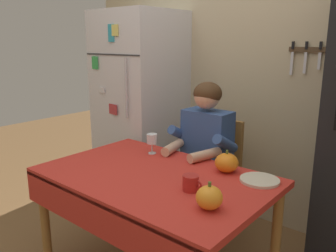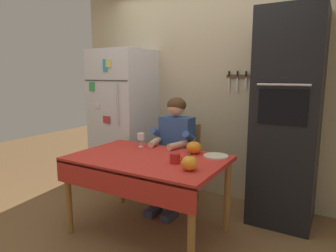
{
  "view_description": "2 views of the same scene",
  "coord_description": "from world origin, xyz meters",
  "px_view_note": "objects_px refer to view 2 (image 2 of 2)",
  "views": [
    {
      "loc": [
        1.34,
        -1.37,
        1.53
      ],
      "look_at": [
        -0.05,
        0.29,
        1.0
      ],
      "focal_mm": 37.01,
      "sensor_mm": 36.0,
      "label": 1
    },
    {
      "loc": [
        1.5,
        -2.1,
        1.48
      ],
      "look_at": [
        0.15,
        0.22,
        1.02
      ],
      "focal_mm": 31.77,
      "sensor_mm": 36.0,
      "label": 2
    }
  ],
  "objects_px": {
    "chair_behind_person": "(182,160)",
    "seated_person": "(174,144)",
    "wall_oven": "(287,119)",
    "pumpkin_large": "(189,163)",
    "dining_table": "(146,166)",
    "pumpkin_medium": "(194,147)",
    "refrigerator": "(124,120)",
    "coffee_mug": "(175,158)",
    "wine_glass": "(141,137)",
    "serving_tray": "(216,156)"
  },
  "relations": [
    {
      "from": "chair_behind_person",
      "to": "pumpkin_large",
      "type": "bearing_deg",
      "value": -59.26
    },
    {
      "from": "chair_behind_person",
      "to": "pumpkin_medium",
      "type": "bearing_deg",
      "value": -51.02
    },
    {
      "from": "pumpkin_medium",
      "to": "coffee_mug",
      "type": "bearing_deg",
      "value": -90.71
    },
    {
      "from": "chair_behind_person",
      "to": "pumpkin_medium",
      "type": "distance_m",
      "value": 0.65
    },
    {
      "from": "pumpkin_large",
      "to": "wine_glass",
      "type": "bearing_deg",
      "value": 150.27
    },
    {
      "from": "wall_oven",
      "to": "dining_table",
      "type": "height_order",
      "value": "wall_oven"
    },
    {
      "from": "coffee_mug",
      "to": "wall_oven",
      "type": "bearing_deg",
      "value": 52.24
    },
    {
      "from": "coffee_mug",
      "to": "pumpkin_large",
      "type": "bearing_deg",
      "value": -30.71
    },
    {
      "from": "refrigerator",
      "to": "seated_person",
      "type": "distance_m",
      "value": 0.96
    },
    {
      "from": "pumpkin_large",
      "to": "serving_tray",
      "type": "distance_m",
      "value": 0.48
    },
    {
      "from": "coffee_mug",
      "to": "serving_tray",
      "type": "relative_size",
      "value": 0.52
    },
    {
      "from": "wine_glass",
      "to": "pumpkin_large",
      "type": "bearing_deg",
      "value": -29.73
    },
    {
      "from": "dining_table",
      "to": "coffee_mug",
      "type": "relative_size",
      "value": 11.89
    },
    {
      "from": "wall_oven",
      "to": "chair_behind_person",
      "type": "distance_m",
      "value": 1.23
    },
    {
      "from": "serving_tray",
      "to": "pumpkin_large",
      "type": "bearing_deg",
      "value": -94.68
    },
    {
      "from": "dining_table",
      "to": "coffee_mug",
      "type": "bearing_deg",
      "value": -4.81
    },
    {
      "from": "chair_behind_person",
      "to": "pumpkin_large",
      "type": "relative_size",
      "value": 6.68
    },
    {
      "from": "serving_tray",
      "to": "wall_oven",
      "type": "bearing_deg",
      "value": 49.63
    },
    {
      "from": "pumpkin_large",
      "to": "seated_person",
      "type": "bearing_deg",
      "value": 126.7
    },
    {
      "from": "wine_glass",
      "to": "coffee_mug",
      "type": "bearing_deg",
      "value": -29.4
    },
    {
      "from": "seated_person",
      "to": "serving_tray",
      "type": "relative_size",
      "value": 5.47
    },
    {
      "from": "refrigerator",
      "to": "serving_tray",
      "type": "distance_m",
      "value": 1.6
    },
    {
      "from": "pumpkin_large",
      "to": "chair_behind_person",
      "type": "bearing_deg",
      "value": 120.74
    },
    {
      "from": "wall_oven",
      "to": "pumpkin_large",
      "type": "bearing_deg",
      "value": -117.0
    },
    {
      "from": "chair_behind_person",
      "to": "coffee_mug",
      "type": "distance_m",
      "value": 0.94
    },
    {
      "from": "dining_table",
      "to": "coffee_mug",
      "type": "distance_m",
      "value": 0.34
    },
    {
      "from": "pumpkin_large",
      "to": "serving_tray",
      "type": "bearing_deg",
      "value": 85.32
    },
    {
      "from": "wine_glass",
      "to": "chair_behind_person",
      "type": "bearing_deg",
      "value": 64.58
    },
    {
      "from": "wall_oven",
      "to": "pumpkin_large",
      "type": "distance_m",
      "value": 1.22
    },
    {
      "from": "wine_glass",
      "to": "pumpkin_medium",
      "type": "distance_m",
      "value": 0.6
    },
    {
      "from": "serving_tray",
      "to": "refrigerator",
      "type": "bearing_deg",
      "value": 159.73
    },
    {
      "from": "refrigerator",
      "to": "wall_oven",
      "type": "bearing_deg",
      "value": 1.14
    },
    {
      "from": "coffee_mug",
      "to": "pumpkin_medium",
      "type": "xyz_separation_m",
      "value": [
        0.0,
        0.37,
        0.02
      ]
    },
    {
      "from": "refrigerator",
      "to": "coffee_mug",
      "type": "xyz_separation_m",
      "value": [
        1.26,
        -0.91,
        -0.12
      ]
    },
    {
      "from": "dining_table",
      "to": "wall_oven",
      "type": "bearing_deg",
      "value": 41.31
    },
    {
      "from": "seated_person",
      "to": "pumpkin_large",
      "type": "distance_m",
      "value": 0.93
    },
    {
      "from": "refrigerator",
      "to": "chair_behind_person",
      "type": "relative_size",
      "value": 1.94
    },
    {
      "from": "chair_behind_person",
      "to": "seated_person",
      "type": "height_order",
      "value": "seated_person"
    },
    {
      "from": "refrigerator",
      "to": "chair_behind_person",
      "type": "bearing_deg",
      "value": -5.73
    },
    {
      "from": "refrigerator",
      "to": "serving_tray",
      "type": "xyz_separation_m",
      "value": [
        1.5,
        -0.55,
        -0.15
      ]
    },
    {
      "from": "chair_behind_person",
      "to": "seated_person",
      "type": "distance_m",
      "value": 0.29
    },
    {
      "from": "wine_glass",
      "to": "pumpkin_large",
      "type": "relative_size",
      "value": 1.05
    },
    {
      "from": "pumpkin_medium",
      "to": "chair_behind_person",
      "type": "bearing_deg",
      "value": 128.98
    },
    {
      "from": "wine_glass",
      "to": "pumpkin_large",
      "type": "distance_m",
      "value": 0.91
    },
    {
      "from": "dining_table",
      "to": "pumpkin_medium",
      "type": "height_order",
      "value": "pumpkin_medium"
    },
    {
      "from": "refrigerator",
      "to": "dining_table",
      "type": "bearing_deg",
      "value": -42.91
    },
    {
      "from": "wall_oven",
      "to": "chair_behind_person",
      "type": "xyz_separation_m",
      "value": [
        -1.1,
        -0.13,
        -0.54
      ]
    },
    {
      "from": "wall_oven",
      "to": "serving_tray",
      "type": "distance_m",
      "value": 0.83
    },
    {
      "from": "pumpkin_medium",
      "to": "serving_tray",
      "type": "distance_m",
      "value": 0.23
    },
    {
      "from": "refrigerator",
      "to": "coffee_mug",
      "type": "distance_m",
      "value": 1.56
    }
  ]
}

